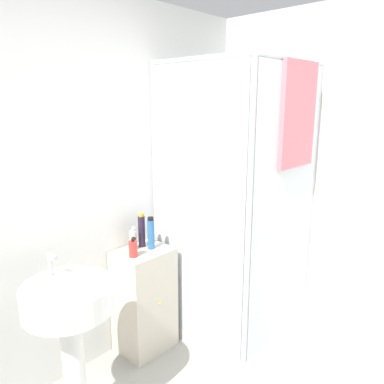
# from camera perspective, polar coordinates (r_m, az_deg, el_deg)

# --- Properties ---
(wall_back) EXTENTS (6.40, 0.06, 2.50)m
(wall_back) POSITION_cam_1_polar(r_m,az_deg,el_deg) (2.45, -20.40, -0.54)
(wall_back) COLOR white
(wall_back) RESTS_ON ground_plane
(shower_enclosure) EXTENTS (0.89, 0.92, 2.09)m
(shower_enclosure) POSITION_cam_1_polar(r_m,az_deg,el_deg) (2.98, 6.92, -10.38)
(shower_enclosure) COLOR white
(shower_enclosure) RESTS_ON ground_plane
(vanity_cabinet) EXTENTS (0.39, 0.33, 0.78)m
(vanity_cabinet) POSITION_cam_1_polar(r_m,az_deg,el_deg) (2.89, -7.28, -15.99)
(vanity_cabinet) COLOR beige
(vanity_cabinet) RESTS_ON ground_plane
(sink) EXTENTS (0.48, 0.48, 1.00)m
(sink) POSITION_cam_1_polar(r_m,az_deg,el_deg) (2.22, -18.17, -17.30)
(sink) COLOR white
(sink) RESTS_ON ground_plane
(soap_dispenser) EXTENTS (0.06, 0.06, 0.14)m
(soap_dispenser) POSITION_cam_1_polar(r_m,az_deg,el_deg) (2.60, -8.97, -8.52)
(soap_dispenser) COLOR red
(soap_dispenser) RESTS_ON vanity_cabinet
(shampoo_bottle_tall_black) EXTENTS (0.05, 0.05, 0.25)m
(shampoo_bottle_tall_black) POSITION_cam_1_polar(r_m,az_deg,el_deg) (2.75, -7.68, -5.79)
(shampoo_bottle_tall_black) COLOR #281E33
(shampoo_bottle_tall_black) RESTS_ON vanity_cabinet
(shampoo_bottle_blue) EXTENTS (0.05, 0.05, 0.24)m
(shampoo_bottle_blue) POSITION_cam_1_polar(r_m,az_deg,el_deg) (2.70, -6.28, -6.28)
(shampoo_bottle_blue) COLOR #2D66A3
(shampoo_bottle_blue) RESTS_ON vanity_cabinet
(lotion_bottle_white) EXTENTS (0.05, 0.05, 0.17)m
(lotion_bottle_white) POSITION_cam_1_polar(r_m,az_deg,el_deg) (2.72, -8.95, -7.21)
(lotion_bottle_white) COLOR beige
(lotion_bottle_white) RESTS_ON vanity_cabinet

